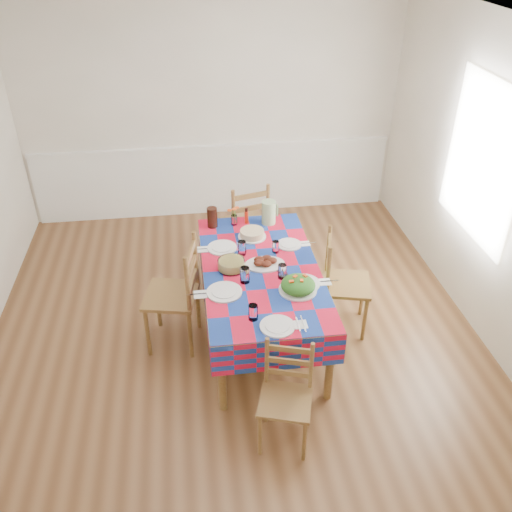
{
  "coord_description": "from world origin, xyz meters",
  "views": [
    {
      "loc": [
        -0.33,
        -3.81,
        3.37
      ],
      "look_at": [
        0.19,
        0.02,
        0.87
      ],
      "focal_mm": 38.0,
      "sensor_mm": 36.0,
      "label": 1
    }
  ],
  "objects_px": {
    "chair_left": "(177,295)",
    "meat_platter": "(265,262)",
    "chair_near": "(286,397)",
    "chair_far": "(246,225)",
    "chair_right": "(342,284)",
    "tea_pitcher": "(212,217)",
    "green_pitcher": "(269,212)",
    "dining_table": "(261,276)"
  },
  "relations": [
    {
      "from": "chair_left",
      "to": "meat_platter",
      "type": "bearing_deg",
      "value": 105.76
    },
    {
      "from": "chair_near",
      "to": "chair_far",
      "type": "height_order",
      "value": "chair_far"
    },
    {
      "from": "chair_near",
      "to": "chair_right",
      "type": "bearing_deg",
      "value": 75.66
    },
    {
      "from": "tea_pitcher",
      "to": "green_pitcher",
      "type": "bearing_deg",
      "value": -0.68
    },
    {
      "from": "chair_near",
      "to": "chair_far",
      "type": "relative_size",
      "value": 0.84
    },
    {
      "from": "chair_near",
      "to": "dining_table",
      "type": "bearing_deg",
      "value": 107.75
    },
    {
      "from": "dining_table",
      "to": "chair_near",
      "type": "height_order",
      "value": "chair_near"
    },
    {
      "from": "green_pitcher",
      "to": "chair_near",
      "type": "height_order",
      "value": "green_pitcher"
    },
    {
      "from": "meat_platter",
      "to": "chair_right",
      "type": "relative_size",
      "value": 0.36
    },
    {
      "from": "meat_platter",
      "to": "chair_far",
      "type": "distance_m",
      "value": 1.17
    },
    {
      "from": "dining_table",
      "to": "chair_far",
      "type": "height_order",
      "value": "chair_far"
    },
    {
      "from": "green_pitcher",
      "to": "dining_table",
      "type": "bearing_deg",
      "value": -103.65
    },
    {
      "from": "green_pitcher",
      "to": "chair_far",
      "type": "height_order",
      "value": "chair_far"
    },
    {
      "from": "chair_near",
      "to": "meat_platter",
      "type": "bearing_deg",
      "value": 105.93
    },
    {
      "from": "green_pitcher",
      "to": "chair_near",
      "type": "bearing_deg",
      "value": -95.15
    },
    {
      "from": "meat_platter",
      "to": "green_pitcher",
      "type": "distance_m",
      "value": 0.76
    },
    {
      "from": "tea_pitcher",
      "to": "chair_near",
      "type": "height_order",
      "value": "tea_pitcher"
    },
    {
      "from": "green_pitcher",
      "to": "chair_near",
      "type": "relative_size",
      "value": 0.28
    },
    {
      "from": "dining_table",
      "to": "tea_pitcher",
      "type": "relative_size",
      "value": 9.42
    },
    {
      "from": "chair_far",
      "to": "green_pitcher",
      "type": "bearing_deg",
      "value": 99.81
    },
    {
      "from": "dining_table",
      "to": "chair_near",
      "type": "distance_m",
      "value": 1.21
    },
    {
      "from": "meat_platter",
      "to": "chair_left",
      "type": "distance_m",
      "value": 0.82
    },
    {
      "from": "chair_near",
      "to": "tea_pitcher",
      "type": "bearing_deg",
      "value": 117.98
    },
    {
      "from": "green_pitcher",
      "to": "chair_left",
      "type": "distance_m",
      "value": 1.27
    },
    {
      "from": "meat_platter",
      "to": "chair_near",
      "type": "xyz_separation_m",
      "value": [
        -0.03,
        -1.23,
        -0.35
      ]
    },
    {
      "from": "meat_platter",
      "to": "chair_near",
      "type": "distance_m",
      "value": 1.28
    },
    {
      "from": "chair_far",
      "to": "chair_right",
      "type": "distance_m",
      "value": 1.38
    },
    {
      "from": "dining_table",
      "to": "chair_left",
      "type": "height_order",
      "value": "chair_left"
    },
    {
      "from": "meat_platter",
      "to": "tea_pitcher",
      "type": "distance_m",
      "value": 0.85
    },
    {
      "from": "tea_pitcher",
      "to": "chair_right",
      "type": "bearing_deg",
      "value": -34.8
    },
    {
      "from": "chair_far",
      "to": "chair_right",
      "type": "height_order",
      "value": "chair_far"
    },
    {
      "from": "dining_table",
      "to": "chair_far",
      "type": "bearing_deg",
      "value": 89.46
    },
    {
      "from": "green_pitcher",
      "to": "chair_left",
      "type": "xyz_separation_m",
      "value": [
        -0.93,
        -0.79,
        -0.33
      ]
    },
    {
      "from": "chair_right",
      "to": "tea_pitcher",
      "type": "bearing_deg",
      "value": 69.17
    },
    {
      "from": "tea_pitcher",
      "to": "chair_far",
      "type": "distance_m",
      "value": 0.64
    },
    {
      "from": "meat_platter",
      "to": "chair_far",
      "type": "bearing_deg",
      "value": 91.38
    },
    {
      "from": "chair_left",
      "to": "dining_table",
      "type": "bearing_deg",
      "value": 102.92
    },
    {
      "from": "chair_far",
      "to": "chair_left",
      "type": "relative_size",
      "value": 0.95
    },
    {
      "from": "chair_right",
      "to": "chair_far",
      "type": "bearing_deg",
      "value": 46.16
    },
    {
      "from": "meat_platter",
      "to": "chair_near",
      "type": "height_order",
      "value": "chair_near"
    },
    {
      "from": "dining_table",
      "to": "chair_near",
      "type": "xyz_separation_m",
      "value": [
        0.01,
        -1.19,
        -0.24
      ]
    },
    {
      "from": "dining_table",
      "to": "chair_near",
      "type": "relative_size",
      "value": 2.24
    }
  ]
}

